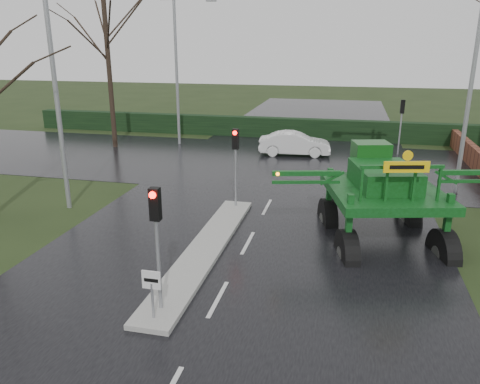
% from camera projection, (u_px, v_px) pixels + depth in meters
% --- Properties ---
extents(ground, '(140.00, 140.00, 0.00)m').
position_uv_depth(ground, '(218.00, 300.00, 13.23)').
color(ground, black).
rests_on(ground, ground).
extents(road_main, '(14.00, 80.00, 0.02)m').
position_uv_depth(road_main, '(274.00, 194.00, 22.51)').
color(road_main, black).
rests_on(road_main, ground).
extents(road_cross, '(80.00, 12.00, 0.02)m').
position_uv_depth(road_cross, '(290.00, 164.00, 28.07)').
color(road_cross, black).
rests_on(road_cross, ground).
extents(median_island, '(1.20, 10.00, 0.16)m').
position_uv_depth(median_island, '(205.00, 249.00, 16.27)').
color(median_island, gray).
rests_on(median_island, ground).
extents(hedge_row, '(44.00, 0.90, 1.50)m').
position_uv_depth(hedge_row, '(304.00, 129.00, 35.26)').
color(hedge_row, black).
rests_on(hedge_row, ground).
extents(keep_left_sign, '(0.50, 0.07, 1.35)m').
position_uv_depth(keep_left_sign, '(152.00, 287.00, 11.80)').
color(keep_left_sign, gray).
rests_on(keep_left_sign, ground).
extents(traffic_signal_near, '(0.26, 0.33, 3.52)m').
position_uv_depth(traffic_signal_near, '(156.00, 223.00, 11.79)').
color(traffic_signal_near, gray).
rests_on(traffic_signal_near, ground).
extents(traffic_signal_mid, '(0.26, 0.33, 3.52)m').
position_uv_depth(traffic_signal_mid, '(236.00, 151.00, 19.67)').
color(traffic_signal_mid, gray).
rests_on(traffic_signal_mid, ground).
extents(traffic_signal_far, '(0.26, 0.33, 3.52)m').
position_uv_depth(traffic_signal_far, '(402.00, 115.00, 29.59)').
color(traffic_signal_far, gray).
rests_on(traffic_signal_far, ground).
extents(street_light_left_near, '(3.85, 0.30, 10.00)m').
position_uv_depth(street_light_left_near, '(60.00, 67.00, 18.75)').
color(street_light_left_near, gray).
rests_on(street_light_left_near, ground).
extents(street_light_right, '(3.85, 0.30, 10.00)m').
position_uv_depth(street_light_right, '(467.00, 65.00, 20.76)').
color(street_light_right, gray).
rests_on(street_light_right, ground).
extents(street_light_left_far, '(3.85, 0.30, 10.00)m').
position_uv_depth(street_light_left_far, '(180.00, 57.00, 31.73)').
color(street_light_left_far, gray).
rests_on(street_light_left_far, ground).
extents(tree_left_far, '(7.70, 7.70, 13.26)m').
position_uv_depth(tree_left_far, '(107.00, 39.00, 30.46)').
color(tree_left_far, black).
rests_on(tree_left_far, ground).
extents(crop_sprayer, '(8.07, 5.93, 4.63)m').
position_uv_depth(crop_sprayer, '(349.00, 193.00, 15.49)').
color(crop_sprayer, black).
rests_on(crop_sprayer, ground).
extents(white_sedan, '(4.65, 2.00, 1.49)m').
position_uv_depth(white_sedan, '(294.00, 155.00, 30.23)').
color(white_sedan, white).
rests_on(white_sedan, ground).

